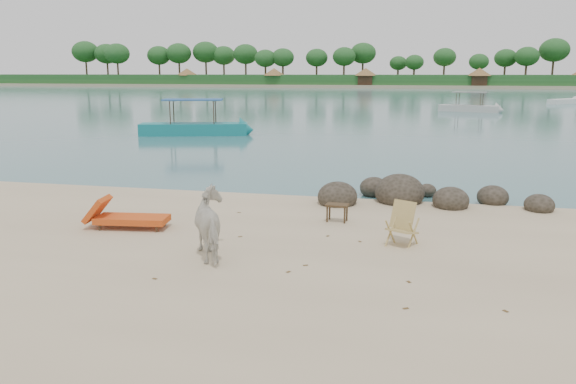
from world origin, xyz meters
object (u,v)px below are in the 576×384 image
boat_near (193,105)px  cow (214,225)px  boulders (410,196)px  deck_chair (402,226)px  side_table (337,214)px  lounge_chair (132,216)px

boat_near → cow: bearing=-82.3°
boulders → deck_chair: size_ratio=6.99×
side_table → boulders: bearing=61.5°
side_table → boat_near: bearing=126.4°
boulders → cow: 6.96m
side_table → lounge_chair: bearing=-155.5°
side_table → deck_chair: size_ratio=0.60×
side_table → boat_near: boat_near is taller
cow → lounge_chair: 3.08m
cow → boat_near: bearing=-100.1°
cow → deck_chair: 3.99m
cow → deck_chair: (3.66, 1.58, -0.22)m
boulders → deck_chair: deck_chair is taller
deck_chair → cow: bearing=-127.7°
cow → boat_near: size_ratio=0.22×
side_table → boat_near: size_ratio=0.08×
side_table → deck_chair: (1.61, -1.62, 0.23)m
lounge_chair → deck_chair: bearing=-6.9°
deck_chair → boat_near: 23.87m
lounge_chair → deck_chair: deck_chair is taller
cow → lounge_chair: size_ratio=0.76×
deck_chair → boat_near: (-12.82, 20.09, 1.28)m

